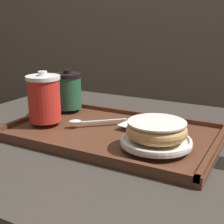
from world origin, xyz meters
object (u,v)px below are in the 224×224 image
Objects in this scene: coffee_cup_rear at (68,90)px; donut_chocolate_glazed at (157,130)px; coffee_cup_front at (44,98)px; spoon at (85,121)px.

coffee_cup_rear is 0.89× the size of donut_chocolate_glazed.
coffee_cup_front is at bearing -80.66° from coffee_cup_rear.
donut_chocolate_glazed is at bearing -3.02° from coffee_cup_front.
donut_chocolate_glazed is at bearing -23.95° from coffee_cup_rear.
spoon is at bearing 16.80° from coffee_cup_front.
coffee_cup_rear is (-0.02, 0.14, -0.01)m from coffee_cup_front.
coffee_cup_rear is 0.17m from spoon.
coffee_cup_rear is at bearing 156.05° from donut_chocolate_glazed.
coffee_cup_front reaches higher than spoon.
coffee_cup_rear is 0.91× the size of spoon.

